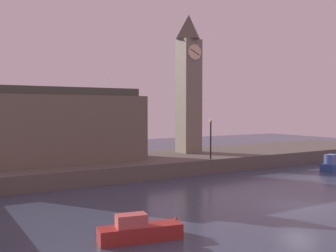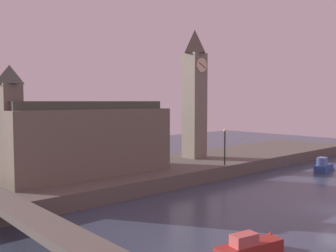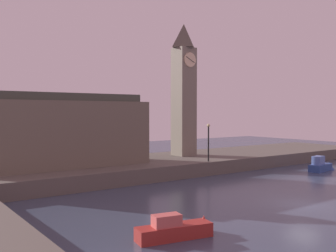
# 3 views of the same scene
# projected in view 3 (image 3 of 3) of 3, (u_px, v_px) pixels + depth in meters

# --- Properties ---
(ground_plane) EXTENTS (120.00, 120.00, 0.00)m
(ground_plane) POSITION_uv_depth(u_px,v_px,m) (303.00, 205.00, 29.46)
(ground_plane) COLOR #384256
(far_embankment) EXTENTS (70.00, 12.00, 1.50)m
(far_embankment) POSITION_uv_depth(u_px,v_px,m) (155.00, 165.00, 45.59)
(far_embankment) COLOR #5B544C
(far_embankment) RESTS_ON ground
(clock_tower) EXTENTS (2.60, 2.63, 16.63)m
(clock_tower) POSITION_uv_depth(u_px,v_px,m) (184.00, 88.00, 49.22)
(clock_tower) COLOR slate
(clock_tower) RESTS_ON far_embankment
(parliament_hall) EXTENTS (17.09, 5.76, 10.56)m
(parliament_hall) POSITION_uv_depth(u_px,v_px,m) (60.00, 131.00, 39.15)
(parliament_hall) COLOR #6B6051
(parliament_hall) RESTS_ON far_embankment
(streetlamp) EXTENTS (0.36, 0.36, 4.21)m
(streetlamp) POSITION_uv_depth(u_px,v_px,m) (208.00, 138.00, 43.34)
(streetlamp) COLOR black
(streetlamp) RESTS_ON far_embankment
(boat_tour_blue) EXTENTS (4.59, 2.05, 1.83)m
(boat_tour_blue) POSITION_uv_depth(u_px,v_px,m) (322.00, 166.00, 46.38)
(boat_tour_blue) COLOR #2D4C93
(boat_tour_blue) RESTS_ON ground
(boat_dinghy_red) EXTENTS (5.03, 1.99, 1.55)m
(boat_dinghy_red) POSITION_uv_depth(u_px,v_px,m) (179.00, 229.00, 21.72)
(boat_dinghy_red) COLOR maroon
(boat_dinghy_red) RESTS_ON ground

